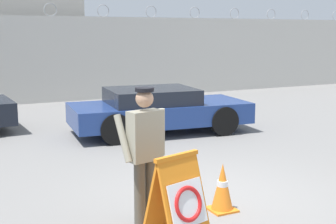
{
  "coord_description": "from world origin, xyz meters",
  "views": [
    {
      "loc": [
        -3.75,
        -5.87,
        2.52
      ],
      "look_at": [
        -0.0,
        1.72,
        1.07
      ],
      "focal_mm": 50.0,
      "sensor_mm": 36.0,
      "label": 1
    }
  ],
  "objects": [
    {
      "name": "ground_plane",
      "position": [
        0.0,
        0.0,
        0.0
      ],
      "size": [
        90.0,
        90.0,
        0.0
      ],
      "primitive_type": "plane",
      "color": "gray"
    },
    {
      "name": "traffic_cone_mid",
      "position": [
        -0.24,
        -0.51,
        0.34
      ],
      "size": [
        0.36,
        0.36,
        0.69
      ],
      "color": "orange",
      "rests_on": "ground_plane"
    },
    {
      "name": "barricade_sign",
      "position": [
        -1.3,
        -1.19,
        0.55
      ],
      "size": [
        0.78,
        0.79,
        1.11
      ],
      "rotation": [
        0.0,
        0.0,
        0.28
      ],
      "color": "orange",
      "rests_on": "ground_plane"
    },
    {
      "name": "perimeter_wall",
      "position": [
        0.0,
        11.15,
        1.54
      ],
      "size": [
        36.0,
        0.3,
        3.53
      ],
      "color": "beige",
      "rests_on": "ground_plane"
    },
    {
      "name": "security_guard",
      "position": [
        -1.39,
        -0.41,
        1.03
      ],
      "size": [
        0.68,
        0.37,
        1.82
      ],
      "rotation": [
        0.0,
        0.0,
        -2.93
      ],
      "color": "#514C42",
      "rests_on": "ground_plane"
    },
    {
      "name": "parked_car_rear_sedan",
      "position": [
        1.15,
        4.64,
        0.59
      ],
      "size": [
        4.58,
        2.3,
        1.13
      ],
      "rotation": [
        0.0,
        0.0,
        -0.1
      ],
      "color": "black",
      "rests_on": "ground_plane"
    }
  ]
}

